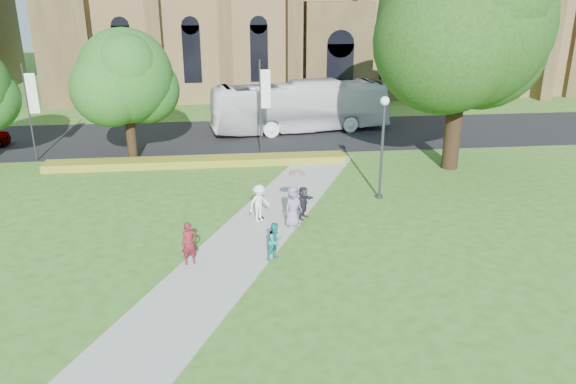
{
  "coord_description": "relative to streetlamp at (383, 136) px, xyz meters",
  "views": [
    {
      "loc": [
        -0.15,
        -19.77,
        10.24
      ],
      "look_at": [
        2.45,
        3.57,
        1.6
      ],
      "focal_mm": 35.0,
      "sensor_mm": 36.0,
      "label": 1
    }
  ],
  "objects": [
    {
      "name": "banner_pole_1",
      "position": [
        -19.39,
        8.7,
        0.09
      ],
      "size": [
        0.7,
        0.1,
        6.0
      ],
      "color": "#38383D",
      "rests_on": "ground"
    },
    {
      "name": "pedestrian_5",
      "position": [
        -4.27,
        -2.3,
        -2.48
      ],
      "size": [
        1.17,
        1.45,
        1.55
      ],
      "primitive_type": "imported",
      "rotation": [
        0.0,
        0.0,
        0.99
      ],
      "color": "#28252D",
      "rests_on": "footpath"
    },
    {
      "name": "road",
      "position": [
        -7.5,
        13.5,
        -3.29
      ],
      "size": [
        160.0,
        10.0,
        0.02
      ],
      "primitive_type": "cube",
      "color": "black",
      "rests_on": "ground"
    },
    {
      "name": "pedestrian_0",
      "position": [
        -9.27,
        -6.34,
        -2.39
      ],
      "size": [
        0.72,
        0.57,
        1.72
      ],
      "primitive_type": "imported",
      "rotation": [
        0.0,
        0.0,
        0.28
      ],
      "color": "maroon",
      "rests_on": "footpath"
    },
    {
      "name": "footpath",
      "position": [
        -7.5,
        -5.5,
        -3.28
      ],
      "size": [
        15.58,
        28.54,
        0.04
      ],
      "primitive_type": "cube",
      "rotation": [
        0.0,
        0.0,
        -0.44
      ],
      "color": "#B2B2A8",
      "rests_on": "ground"
    },
    {
      "name": "banner_pole_0",
      "position": [
        -5.39,
        8.7,
        0.09
      ],
      "size": [
        0.7,
        0.1,
        6.0
      ],
      "color": "#38383D",
      "rests_on": "ground"
    },
    {
      "name": "large_tree",
      "position": [
        5.5,
        4.5,
        5.07
      ],
      "size": [
        9.6,
        9.6,
        13.2
      ],
      "color": "#332114",
      "rests_on": "ground"
    },
    {
      "name": "flower_hedge",
      "position": [
        -9.5,
        6.7,
        -3.07
      ],
      "size": [
        18.0,
        1.4,
        0.45
      ],
      "primitive_type": "cube",
      "color": "#B29023",
      "rests_on": "ground"
    },
    {
      "name": "pedestrian_4",
      "position": [
        -4.85,
        -3.17,
        -2.31
      ],
      "size": [
        1.1,
        1.04,
        1.89
      ],
      "primitive_type": "imported",
      "rotation": [
        0.0,
        0.0,
        0.65
      ],
      "color": "gray",
      "rests_on": "footpath"
    },
    {
      "name": "streetlamp",
      "position": [
        0.0,
        0.0,
        0.0
      ],
      "size": [
        0.44,
        0.44,
        5.24
      ],
      "color": "#38383D",
      "rests_on": "ground"
    },
    {
      "name": "pedestrian_3",
      "position": [
        -6.33,
        -2.2,
        -2.48
      ],
      "size": [
        0.94,
        0.87,
        1.54
      ],
      "primitive_type": "imported",
      "rotation": [
        0.0,
        0.0,
        0.69
      ],
      "color": "black",
      "rests_on": "footpath"
    },
    {
      "name": "parasol",
      "position": [
        -4.67,
        -3.07,
        -1.05
      ],
      "size": [
        0.77,
        0.77,
        0.64
      ],
      "primitive_type": "imported",
      "rotation": [
        0.0,
        0.0,
        -0.05
      ],
      "color": "#ECA7BF",
      "rests_on": "pedestrian_4"
    },
    {
      "name": "tour_coach",
      "position": [
        -2.19,
        14.48,
        -1.44
      ],
      "size": [
        13.49,
        5.07,
        3.67
      ],
      "primitive_type": "imported",
      "rotation": [
        0.0,
        0.0,
        1.72
      ],
      "color": "silver",
      "rests_on": "road"
    },
    {
      "name": "pedestrian_1",
      "position": [
        -5.92,
        -6.33,
        -2.48
      ],
      "size": [
        0.95,
        0.93,
        1.55
      ],
      "primitive_type": "imported",
      "rotation": [
        0.0,
        0.0,
        0.69
      ],
      "color": "#19807F",
      "rests_on": "footpath"
    },
    {
      "name": "pedestrian_2",
      "position": [
        -6.31,
        -2.38,
        -2.38
      ],
      "size": [
        1.29,
        1.18,
        1.74
      ],
      "primitive_type": "imported",
      "rotation": [
        0.0,
        0.0,
        0.61
      ],
      "color": "white",
      "rests_on": "footpath"
    },
    {
      "name": "ground",
      "position": [
        -7.5,
        -6.5,
        -3.3
      ],
      "size": [
        160.0,
        160.0,
        0.0
      ],
      "primitive_type": "plane",
      "color": "#3E601C",
      "rests_on": "ground"
    },
    {
      "name": "street_tree_1",
      "position": [
        -13.5,
        8.0,
        1.93
      ],
      "size": [
        5.6,
        5.6,
        8.05
      ],
      "color": "#332114",
      "rests_on": "ground"
    }
  ]
}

